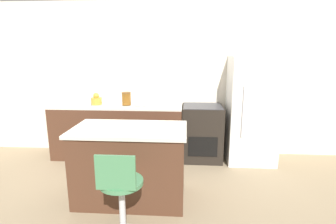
{
  "coord_description": "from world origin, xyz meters",
  "views": [
    {
      "loc": [
        0.82,
        -3.89,
        1.76
      ],
      "look_at": [
        0.57,
        -0.34,
        0.95
      ],
      "focal_mm": 28.0,
      "sensor_mm": 36.0,
      "label": 1
    }
  ],
  "objects": [
    {
      "name": "ground_plane",
      "position": [
        0.0,
        0.0,
        0.0
      ],
      "size": [
        14.0,
        14.0,
        0.0
      ],
      "primitive_type": "plane",
      "color": "#998466"
    },
    {
      "name": "wall_back",
      "position": [
        0.0,
        0.64,
        1.3
      ],
      "size": [
        8.0,
        0.06,
        2.6
      ],
      "color": "silver",
      "rests_on": "ground_plane"
    },
    {
      "name": "back_counter",
      "position": [
        -0.33,
        0.32,
        0.45
      ],
      "size": [
        2.17,
        0.59,
        0.91
      ],
      "color": "#4C2D1E",
      "rests_on": "ground_plane"
    },
    {
      "name": "kitchen_island",
      "position": [
        0.17,
        -1.0,
        0.45
      ],
      "size": [
        1.33,
        0.74,
        0.9
      ],
      "color": "#4C2D1E",
      "rests_on": "ground_plane"
    },
    {
      "name": "oven_range",
      "position": [
        1.1,
        0.31,
        0.46
      ],
      "size": [
        0.65,
        0.6,
        0.91
      ],
      "color": "black",
      "rests_on": "ground_plane"
    },
    {
      "name": "refrigerator",
      "position": [
        1.88,
        0.29,
        0.86
      ],
      "size": [
        0.75,
        0.66,
        1.71
      ],
      "color": "silver",
      "rests_on": "ground_plane"
    },
    {
      "name": "stool_chair",
      "position": [
        0.24,
        -1.75,
        0.45
      ],
      "size": [
        0.41,
        0.41,
        0.93
      ],
      "color": "#B7B7BC",
      "rests_on": "ground_plane"
    },
    {
      "name": "kettle",
      "position": [
        -0.67,
        0.31,
        0.99
      ],
      "size": [
        0.18,
        0.18,
        0.2
      ],
      "color": "#B29333",
      "rests_on": "back_counter"
    },
    {
      "name": "mixing_bowl",
      "position": [
        0.09,
        0.31,
        0.95
      ],
      "size": [
        0.24,
        0.24,
        0.08
      ],
      "color": "white",
      "rests_on": "back_counter"
    },
    {
      "name": "canister_jar",
      "position": [
        -0.16,
        0.31,
        1.02
      ],
      "size": [
        0.15,
        0.15,
        0.21
      ],
      "color": "brown",
      "rests_on": "back_counter"
    }
  ]
}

